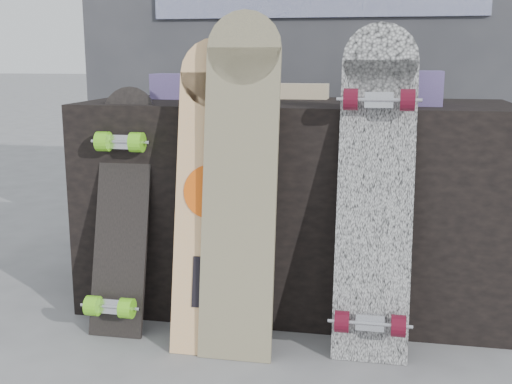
% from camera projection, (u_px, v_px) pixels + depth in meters
% --- Properties ---
extents(ground, '(60.00, 60.00, 0.00)m').
position_uv_depth(ground, '(272.00, 356.00, 2.12)').
color(ground, slate).
rests_on(ground, ground).
extents(vendor_table, '(1.60, 0.60, 0.80)m').
position_uv_depth(vendor_table, '(293.00, 205.00, 2.51)').
color(vendor_table, black).
rests_on(vendor_table, ground).
extents(booth, '(2.40, 0.22, 2.20)m').
position_uv_depth(booth, '(318.00, 29.00, 3.18)').
color(booth, '#333439').
rests_on(booth, ground).
extents(merch_box_purple, '(0.18, 0.12, 0.10)m').
position_uv_depth(merch_box_purple, '(176.00, 86.00, 2.60)').
color(merch_box_purple, '#543C7B').
rests_on(merch_box_purple, vendor_table).
extents(merch_box_small, '(0.14, 0.14, 0.12)m').
position_uv_depth(merch_box_small, '(421.00, 88.00, 2.26)').
color(merch_box_small, '#543C7B').
rests_on(merch_box_small, vendor_table).
extents(merch_box_flat, '(0.22, 0.10, 0.06)m').
position_uv_depth(merch_box_flat, '(301.00, 91.00, 2.60)').
color(merch_box_flat, '#D1B78C').
rests_on(merch_box_flat, vendor_table).
extents(longboard_geisha, '(0.23, 0.23, 1.03)m').
position_uv_depth(longboard_geisha, '(211.00, 187.00, 2.12)').
color(longboard_geisha, '#D8B391').
rests_on(longboard_geisha, ground).
extents(longboard_celtic, '(0.24, 0.22, 1.12)m').
position_uv_depth(longboard_celtic, '(240.00, 175.00, 2.07)').
color(longboard_celtic, beige).
rests_on(longboard_celtic, ground).
extents(longboard_cascadia, '(0.24, 0.30, 1.08)m').
position_uv_depth(longboard_cascadia, '(375.00, 187.00, 2.06)').
color(longboard_cascadia, white).
rests_on(longboard_cascadia, ground).
extents(skateboard_dark, '(0.19, 0.31, 0.87)m').
position_uv_depth(skateboard_dark, '(121.00, 208.00, 2.27)').
color(skateboard_dark, black).
rests_on(skateboard_dark, ground).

